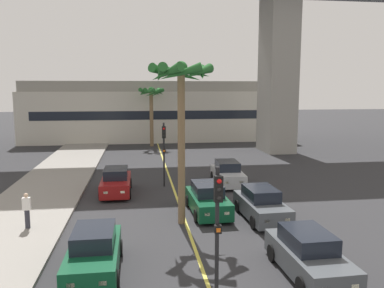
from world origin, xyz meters
TOP-DOWN VIEW (x-y plane):
  - sidewalk_left at (-8.00, 16.00)m, footprint 4.80×80.00m
  - lane_stripe_center at (0.00, 24.00)m, footprint 0.14×56.00m
  - pier_building_backdrop at (0.00, 47.54)m, footprint 31.45×8.04m
  - car_queue_front at (1.30, 17.54)m, footprint 1.95×4.16m
  - car_queue_second at (3.55, 10.39)m, footprint 1.92×4.14m
  - car_queue_third at (-3.78, 11.60)m, footprint 1.84×4.10m
  - car_queue_fourth at (-3.59, 22.03)m, footprint 1.84×4.10m
  - car_queue_fifth at (3.70, 23.39)m, footprint 1.94×4.15m
  - car_queue_sixth at (3.76, 16.28)m, footprint 1.95×4.16m
  - traffic_light_median_near at (0.04, 8.90)m, footprint 0.24×0.37m
  - traffic_light_median_far at (-0.55, 23.34)m, footprint 0.24×0.37m
  - palm_tree_near_median at (-0.73, 41.60)m, footprint 2.91×2.96m
  - palm_tree_mid_median at (-0.21, 16.21)m, footprint 3.05×3.04m
  - pedestrian_near_crosswalk at (-7.20, 16.10)m, footprint 0.34×0.22m

SIDE VIEW (x-z plane):
  - lane_stripe_center at x=0.00m, z-range 0.00..0.01m
  - sidewalk_left at x=-8.00m, z-range 0.00..0.15m
  - car_queue_front at x=1.30m, z-range -0.06..1.50m
  - car_queue_second at x=3.55m, z-range -0.06..1.50m
  - car_queue_third at x=-3.78m, z-range -0.06..1.50m
  - car_queue_fourth at x=-3.59m, z-range -0.06..1.50m
  - car_queue_fifth at x=3.70m, z-range -0.06..1.50m
  - car_queue_sixth at x=3.76m, z-range -0.06..1.50m
  - pedestrian_near_crosswalk at x=-7.20m, z-range 0.19..1.81m
  - traffic_light_median_near at x=0.04m, z-range 0.61..4.81m
  - traffic_light_median_far at x=-0.55m, z-range 0.61..4.81m
  - pier_building_backdrop at x=0.00m, z-range -0.06..7.15m
  - palm_tree_near_median at x=-0.73m, z-range 2.06..8.60m
  - palm_tree_mid_median at x=-0.21m, z-range 2.53..10.16m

